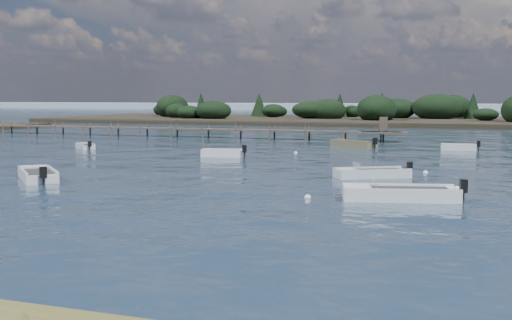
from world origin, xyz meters
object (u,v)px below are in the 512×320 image
at_px(tender_far_white, 222,155).
at_px(dinghy_mid_white_b, 372,175).
at_px(tender_far_grey, 85,147).
at_px(dinghy_mid_grey, 38,177).
at_px(dinghy_extra_a, 353,145).
at_px(jetty, 174,129).
at_px(dinghy_mid_white_a, 400,196).
at_px(tender_far_grey_b, 458,148).

relative_size(tender_far_white, dinghy_mid_white_b, 0.80).
bearing_deg(tender_far_grey, dinghy_mid_grey, -61.94).
height_order(dinghy_extra_a, jetty, jetty).
distance_m(tender_far_white, dinghy_mid_white_a, 24.20).
distance_m(dinghy_mid_white_b, tender_far_grey_b, 23.27).
height_order(dinghy_extra_a, tender_far_grey, dinghy_extra_a).
height_order(dinghy_mid_white_b, jetty, jetty).
bearing_deg(tender_far_white, tender_far_grey_b, 36.73).
bearing_deg(dinghy_mid_grey, dinghy_mid_white_a, -0.80).
bearing_deg(dinghy_mid_grey, tender_far_white, 75.23).
bearing_deg(tender_far_grey_b, dinghy_mid_white_b, -100.01).
bearing_deg(dinghy_mid_white_a, dinghy_extra_a, 105.14).
height_order(tender_far_grey_b, jetty, jetty).
distance_m(dinghy_extra_a, dinghy_mid_white_b, 24.28).
relative_size(dinghy_extra_a, tender_far_grey_b, 1.44).
relative_size(dinghy_mid_white_a, dinghy_extra_a, 1.17).
xyz_separation_m(dinghy_extra_a, jetty, (-24.18, 8.70, 0.81)).
bearing_deg(dinghy_extra_a, dinghy_mid_grey, -111.95).
relative_size(dinghy_mid_grey, tender_far_grey, 1.57).
bearing_deg(tender_far_white, dinghy_mid_white_b, -34.34).
xyz_separation_m(dinghy_extra_a, dinghy_mid_white_b, (5.85, -23.56, -0.02)).
relative_size(dinghy_mid_white_a, dinghy_mid_white_b, 1.26).
distance_m(dinghy_extra_a, tender_far_grey, 25.92).
height_order(dinghy_extra_a, tender_far_grey_b, dinghy_extra_a).
relative_size(dinghy_extra_a, jetty, 0.08).
bearing_deg(dinghy_mid_white_a, jetty, 129.07).
distance_m(dinghy_mid_grey, dinghy_mid_white_a, 21.19).
height_order(tender_far_white, dinghy_mid_white_b, tender_far_white).
relative_size(dinghy_mid_white_b, tender_far_grey_b, 1.34).
distance_m(dinghy_mid_grey, dinghy_mid_white_b, 20.04).
bearing_deg(tender_far_grey, dinghy_extra_a, 24.82).
bearing_deg(tender_far_grey_b, tender_far_grey, -162.96).
height_order(dinghy_mid_white_a, dinghy_mid_white_b, dinghy_mid_white_a).
relative_size(tender_far_white, jetty, 0.06).
xyz_separation_m(dinghy_mid_grey, tender_far_grey, (-10.90, 20.45, -0.03)).
height_order(dinghy_mid_grey, tender_far_grey_b, dinghy_mid_grey).
height_order(dinghy_mid_white_b, tender_far_grey, dinghy_mid_white_b).
xyz_separation_m(dinghy_mid_grey, dinghy_extra_a, (12.63, 31.33, 0.00)).
bearing_deg(dinghy_mid_white_b, dinghy_mid_grey, -157.19).
distance_m(tender_far_white, jetty, 27.89).
distance_m(dinghy_mid_white_a, jetty, 51.95).
xyz_separation_m(dinghy_extra_a, tender_far_grey, (-23.53, -10.88, -0.03)).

